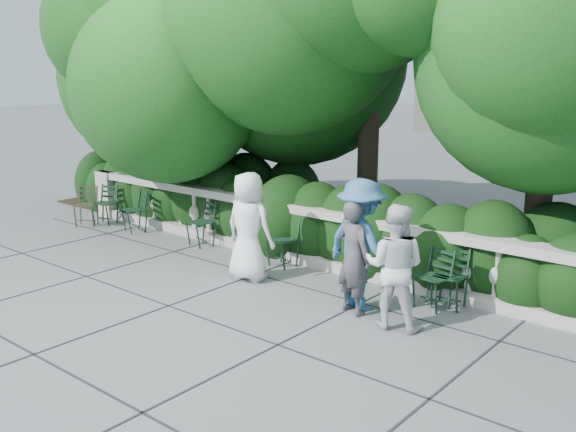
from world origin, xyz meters
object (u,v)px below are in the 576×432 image
Objects in this scene: chair_b at (129,232)px; person_woman_grey at (354,257)px; chair_c at (195,247)px; chair_d at (277,268)px; person_businessman at (249,227)px; chair_e at (444,310)px; person_casual_man at (395,267)px; chair_a at (102,226)px; chair_weathered at (85,228)px; person_older_blue at (361,245)px; chair_f at (425,311)px.

person_woman_grey is at bearing 11.11° from chair_b.
chair_c and chair_d have the same top height.
person_businessman reaches higher than chair_c.
person_casual_man is at bearing -109.98° from chair_e.
chair_d is at bearing -17.38° from chair_a.
chair_c is at bearing 3.35° from person_woman_grey.
chair_weathered is (-2.81, -0.47, 0.00)m from chair_c.
chair_a is at bearing -165.64° from chair_c.
chair_b is 1.00× the size of chair_c.
chair_b is at bearing -164.45° from chair_c.
chair_c is 4.18m from person_older_blue.
chair_a and chair_weathered have the same top height.
chair_e is 1.00× the size of chair_weathered.
chair_weathered is 6.92m from person_woman_grey.
person_woman_grey reaches higher than chair_d.
chair_f is 1.10m from person_casual_man.
chair_c is 4.97m from chair_e.
chair_c is at bearing -29.57° from chair_weathered.
person_casual_man reaches higher than chair_e.
chair_b and chair_d have the same top height.
person_woman_grey reaches higher than chair_e.
chair_f is 7.60m from chair_weathered.
person_woman_grey is at bearing 106.59° from person_older_blue.
chair_c is at bearing 22.03° from chair_b.
chair_e is at bearing 5.02° from chair_d.
chair_f is (7.48, 0.01, 0.00)m from chair_a.
chair_f is 0.46× the size of person_older_blue.
person_casual_man is at bearing 171.74° from person_older_blue.
person_older_blue is (2.05, -0.63, 0.90)m from chair_d.
chair_b is at bearing -173.38° from chair_d.
person_woman_grey is at bearing -141.76° from chair_e.
chair_d is at bearing -34.51° from person_casual_man.
chair_f is (-0.19, -0.18, 0.00)m from chair_e.
chair_c is 4.78m from chair_f.
person_woman_grey is (2.06, -0.82, 0.78)m from chair_d.
chair_weathered is (-0.11, -0.32, 0.00)m from chair_a.
chair_c is 0.46× the size of person_older_blue.
chair_weathered is 0.50× the size of person_businessman.
person_casual_man is at bearing -25.00° from chair_a.
chair_weathered is 0.46× the size of person_older_blue.
person_businessman is 0.94× the size of person_older_blue.
chair_e is 1.46m from person_older_blue.
person_woman_grey is 0.97× the size of person_casual_man.
person_older_blue reaches higher than chair_c.
person_businessman reaches higher than person_casual_man.
chair_b is 5.93m from person_older_blue.
chair_weathered is at bearing -7.56° from person_businessman.
person_businessman is (2.02, -0.69, 0.85)m from chair_c.
chair_weathered is at bearing 179.27° from chair_e.
person_casual_man is at bearing 0.50° from chair_c.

